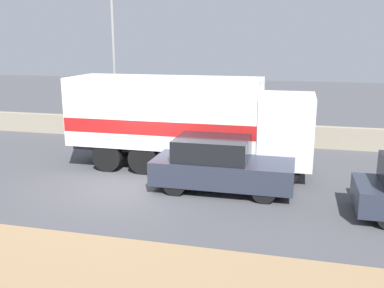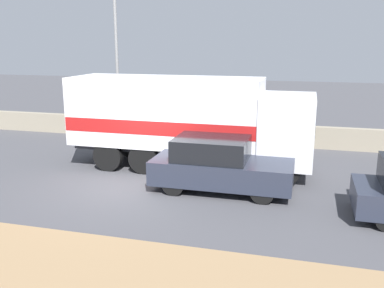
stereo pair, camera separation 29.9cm
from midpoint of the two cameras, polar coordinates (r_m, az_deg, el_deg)
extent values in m
plane|color=#47474C|center=(13.95, -7.91, -5.70)|extent=(80.00, 80.00, 0.00)
cube|color=gray|center=(20.14, -0.70, 1.81)|extent=(60.00, 0.35, 0.96)
cylinder|color=gray|center=(19.92, -10.78, 10.52)|extent=(0.14, 0.14, 7.21)
cube|color=silver|center=(14.90, 11.94, 1.96)|extent=(1.78, 2.45, 2.34)
cube|color=black|center=(14.81, 15.40, 3.54)|extent=(0.06, 2.08, 1.03)
cube|color=#2D2D33|center=(15.83, -4.05, -0.39)|extent=(6.88, 1.29, 0.25)
cube|color=white|center=(15.57, -4.13, 4.40)|extent=(6.88, 2.35, 2.43)
cube|color=red|center=(15.64, -4.11, 2.87)|extent=(6.84, 2.37, 0.49)
cylinder|color=black|center=(16.13, 11.90, -1.25)|extent=(1.07, 0.28, 1.07)
cylinder|color=black|center=(14.19, 11.55, -3.26)|extent=(1.07, 0.28, 1.07)
cylinder|color=black|center=(17.45, -8.93, 0.00)|extent=(1.07, 0.28, 1.07)
cylinder|color=black|center=(15.68, -11.77, -1.66)|extent=(1.07, 0.28, 1.07)
cylinder|color=black|center=(16.97, -4.65, -0.26)|extent=(1.07, 0.28, 1.07)
cylinder|color=black|center=(15.14, -7.07, -2.01)|extent=(1.07, 0.28, 1.07)
cube|color=#282D3D|center=(13.38, 3.52, -3.61)|extent=(4.33, 1.87, 0.74)
cube|color=black|center=(13.25, 2.09, -0.59)|extent=(2.25, 1.72, 0.67)
cylinder|color=black|center=(14.07, 9.51, -4.12)|extent=(0.69, 0.20, 0.69)
cylinder|color=black|center=(12.53, 8.89, -6.32)|extent=(0.69, 0.20, 0.69)
cylinder|color=black|center=(14.51, -1.13, -3.39)|extent=(0.69, 0.20, 0.69)
cylinder|color=black|center=(13.02, -3.01, -5.41)|extent=(0.69, 0.20, 0.69)
cylinder|color=black|center=(13.25, 23.05, -6.32)|extent=(0.62, 0.20, 0.62)
camera|label=1|loc=(0.15, -90.59, -0.14)|focal=40.00mm
camera|label=2|loc=(0.15, 89.41, 0.14)|focal=40.00mm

